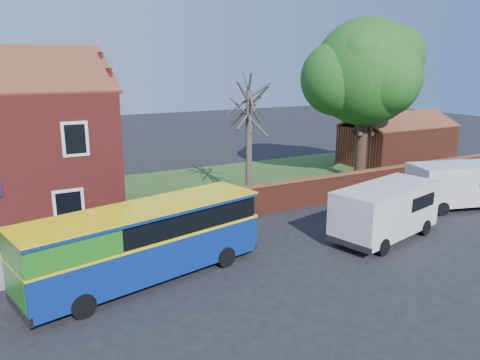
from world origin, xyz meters
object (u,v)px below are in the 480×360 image
van_near (386,209)px  van_far (461,183)px  large_tree (364,76)px  bus (138,241)px

van_near → van_far: 7.27m
large_tree → van_near: bearing=-126.5°
bus → large_tree: 20.25m
bus → large_tree: (17.75, 8.10, 5.39)m
van_near → van_far: size_ratio=0.99×
large_tree → bus: bearing=-155.5°
van_far → large_tree: 9.45m
van_near → large_tree: 12.62m
van_near → large_tree: (6.73, 9.09, 5.59)m
bus → van_near: size_ratio=1.57×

